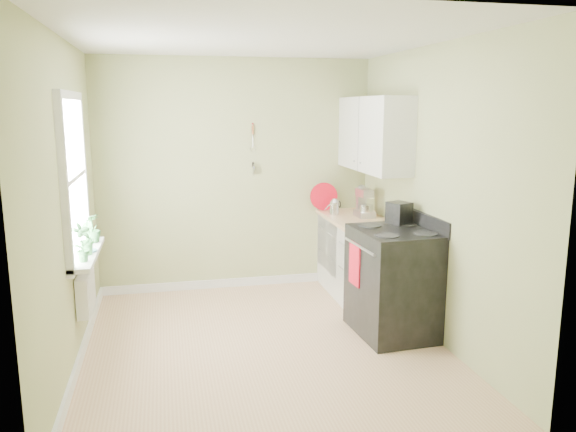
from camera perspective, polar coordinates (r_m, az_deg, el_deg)
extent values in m
cube|color=tan|center=(5.25, -2.43, -13.17)|extent=(3.20, 3.60, 0.02)
cube|color=white|center=(4.82, -2.71, 17.79)|extent=(3.20, 3.60, 0.02)
cube|color=tan|center=(6.63, -5.31, 4.12)|extent=(3.20, 0.02, 2.70)
cube|color=tan|center=(4.84, -21.66, 0.85)|extent=(0.02, 3.60, 2.70)
cube|color=tan|center=(5.37, 14.63, 2.20)|extent=(0.02, 3.60, 2.70)
cube|color=white|center=(6.33, 7.59, -4.70)|extent=(0.60, 1.60, 0.87)
cube|color=#E5BB8C|center=(6.22, 7.61, -0.67)|extent=(0.64, 1.60, 0.04)
cube|color=white|center=(6.24, 8.70, 8.23)|extent=(0.35, 1.40, 0.80)
cube|color=white|center=(5.11, -21.09, 3.65)|extent=(0.02, 1.00, 1.30)
cube|color=white|center=(5.07, -21.40, 11.35)|extent=(0.06, 1.14, 0.07)
cube|color=white|center=(5.23, -20.35, -3.80)|extent=(0.06, 1.14, 0.07)
cube|color=white|center=(5.10, -20.87, 3.66)|extent=(0.04, 1.00, 0.04)
cube|color=white|center=(5.22, -19.71, -3.62)|extent=(0.18, 1.14, 0.04)
cube|color=white|center=(5.26, -19.87, -7.25)|extent=(0.12, 0.50, 0.35)
cylinder|color=#E5BB8C|center=(6.58, -3.61, 8.73)|extent=(0.02, 0.02, 0.10)
cylinder|color=silver|center=(6.59, -3.59, 7.69)|extent=(0.01, 0.01, 0.16)
cylinder|color=silver|center=(6.62, -3.56, 4.75)|extent=(0.01, 0.14, 0.14)
cube|color=black|center=(5.46, 10.80, -6.74)|extent=(0.76, 0.87, 0.98)
cube|color=black|center=(5.33, 10.99, -1.55)|extent=(0.76, 0.87, 0.03)
cube|color=black|center=(5.45, 14.07, -0.66)|extent=(0.11, 0.83, 0.15)
cylinder|color=#B2B2B7|center=(5.23, 7.26, -3.09)|extent=(0.06, 0.68, 0.02)
cube|color=red|center=(5.38, 6.81, -4.84)|extent=(0.03, 0.24, 0.42)
cube|color=#B2B2B7|center=(6.44, 7.77, 0.23)|extent=(0.18, 0.27, 0.07)
cube|color=#B2B2B7|center=(6.53, 7.45, 1.48)|extent=(0.11, 0.07, 0.19)
cube|color=#B2B2B7|center=(6.42, 7.77, 2.36)|extent=(0.13, 0.27, 0.09)
sphere|color=#B2B2B7|center=(6.51, 7.48, 2.71)|extent=(0.11, 0.11, 0.11)
cylinder|color=silver|center=(6.39, 7.94, 0.61)|extent=(0.15, 0.15, 0.12)
cylinder|color=silver|center=(6.53, 4.74, 0.78)|extent=(0.11, 0.11, 0.15)
cone|color=silver|center=(6.51, 4.75, 1.60)|extent=(0.11, 0.11, 0.04)
cylinder|color=silver|center=(6.50, 4.07, 0.97)|extent=(0.10, 0.05, 0.08)
cube|color=black|center=(5.59, 11.20, -0.22)|extent=(0.24, 0.25, 0.32)
cylinder|color=black|center=(5.60, 10.90, -1.20)|extent=(0.10, 0.10, 0.11)
cylinder|color=#B2091B|center=(6.79, 3.66, 1.99)|extent=(0.34, 0.07, 0.34)
cylinder|color=#B9AC98|center=(5.50, 8.13, -1.63)|extent=(0.07, 0.07, 0.07)
cylinder|color=#B2091B|center=(5.49, 8.14, -1.20)|extent=(0.08, 0.08, 0.01)
imported|color=#317035|center=(4.84, -20.22, -2.53)|extent=(0.21, 0.20, 0.33)
imported|color=#317035|center=(5.08, -19.85, -2.16)|extent=(0.17, 0.19, 0.28)
imported|color=#317035|center=(5.52, -19.28, -1.18)|extent=(0.21, 0.21, 0.27)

